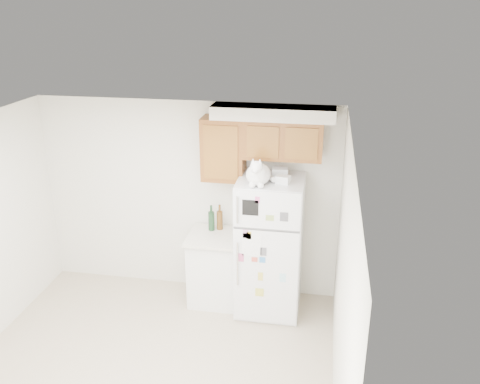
% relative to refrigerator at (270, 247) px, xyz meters
% --- Properties ---
extents(room_shell, '(3.84, 4.04, 2.52)m').
position_rel_refrigerator_xyz_m(room_shell, '(-0.97, -1.36, 0.82)').
color(room_shell, silver).
rests_on(room_shell, ground_plane).
extents(refrigerator, '(0.76, 0.78, 1.70)m').
position_rel_refrigerator_xyz_m(refrigerator, '(0.00, 0.00, 0.00)').
color(refrigerator, silver).
rests_on(refrigerator, ground_plane).
extents(base_counter, '(0.64, 0.64, 0.92)m').
position_rel_refrigerator_xyz_m(base_counter, '(-0.69, 0.07, -0.39)').
color(base_counter, white).
rests_on(base_counter, ground_plane).
extents(cat, '(0.33, 0.49, 0.35)m').
position_rel_refrigerator_xyz_m(cat, '(-0.12, -0.18, 0.98)').
color(cat, white).
rests_on(cat, refrigerator).
extents(storage_box_back, '(0.19, 0.14, 0.10)m').
position_rel_refrigerator_xyz_m(storage_box_back, '(0.09, 0.14, 0.90)').
color(storage_box_back, white).
rests_on(storage_box_back, refrigerator).
extents(storage_box_front, '(0.17, 0.14, 0.09)m').
position_rel_refrigerator_xyz_m(storage_box_front, '(0.14, -0.09, 0.89)').
color(storage_box_front, white).
rests_on(storage_box_front, refrigerator).
extents(bottle_green, '(0.08, 0.08, 0.33)m').
position_rel_refrigerator_xyz_m(bottle_green, '(-0.75, 0.19, 0.23)').
color(bottle_green, '#19381E').
rests_on(bottle_green, base_counter).
extents(bottle_amber, '(0.08, 0.08, 0.33)m').
position_rel_refrigerator_xyz_m(bottle_amber, '(-0.66, 0.24, 0.23)').
color(bottle_amber, '#593814').
rests_on(bottle_amber, base_counter).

